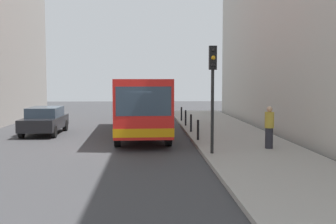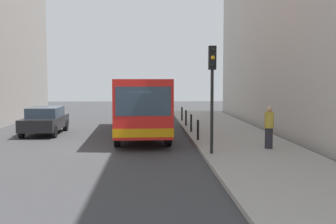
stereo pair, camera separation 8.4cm
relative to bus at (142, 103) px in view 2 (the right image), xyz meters
name	(u,v)px [view 2 (the right image)]	position (x,y,z in m)	size (l,w,h in m)	color
ground_plane	(123,148)	(-0.75, -4.40, -1.73)	(80.00, 80.00, 0.00)	#38383A
sidewalk	(245,145)	(4.65, -4.40, -1.65)	(4.40, 40.00, 0.15)	#9E9991
bus	(142,103)	(0.00, 0.00, 0.00)	(2.84, 11.09, 3.00)	red
car_beside_bus	(45,120)	(-5.29, 0.47, -0.94)	(1.87, 4.41, 1.48)	black
car_behind_bus	(140,107)	(-0.34, 11.46, -0.94)	(2.02, 4.47, 1.48)	#A5A8AD
traffic_light	(212,79)	(2.80, -6.76, 1.28)	(0.28, 0.33, 4.10)	black
bollard_near	(198,130)	(2.70, -3.17, -1.10)	(0.11, 0.11, 0.95)	black
bollard_mid	(191,123)	(2.70, -0.05, -1.10)	(0.11, 0.11, 0.95)	black
bollard_far	(186,118)	(2.70, 3.07, -1.10)	(0.11, 0.11, 0.95)	black
bollard_farthest	(182,114)	(2.70, 6.19, -1.10)	(0.11, 0.11, 0.95)	black
pedestrian_near_signal	(269,127)	(5.32, -5.72, -0.71)	(0.38, 0.38, 1.74)	#26262D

